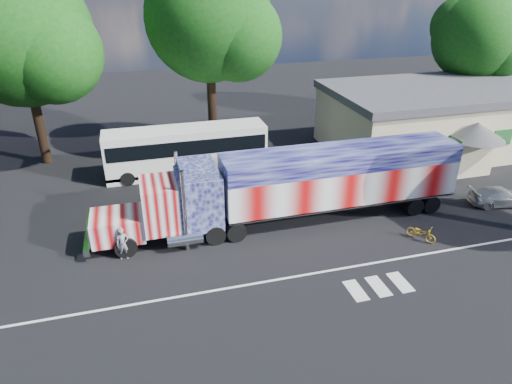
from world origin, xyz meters
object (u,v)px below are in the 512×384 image
object	(u,v)px
tree_n_mid	(211,19)
parked_car	(501,197)
semi_truck	(297,185)
woman	(123,244)
tree_nw_a	(22,35)
bicycle	(421,233)
tree_far_ne	(478,38)
coach_bus	(187,150)

from	to	relation	value
tree_n_mid	parked_car	bearing A→B (deg)	-42.06
semi_truck	woman	world-z (taller)	semi_truck
semi_truck	tree_nw_a	xyz separation A→B (m)	(-15.60, 13.91, 7.15)
bicycle	woman	bearing A→B (deg)	137.04
parked_car	woman	xyz separation A→B (m)	(-23.56, 0.22, 0.32)
woman	semi_truck	bearing A→B (deg)	3.29
bicycle	tree_nw_a	xyz separation A→B (m)	(-21.66, 17.80, 9.12)
tree_n_mid	bicycle	bearing A→B (deg)	-63.00
semi_truck	tree_far_ne	bearing A→B (deg)	31.76
tree_nw_a	woman	bearing A→B (deg)	-70.18
parked_car	tree_far_ne	bearing A→B (deg)	-18.09
coach_bus	bicycle	distance (m)	17.34
parked_car	woman	size ratio (longest dim) A/B	2.21
bicycle	tree_n_mid	size ratio (longest dim) A/B	0.11
semi_truck	tree_nw_a	distance (m)	22.09
semi_truck	parked_car	bearing A→B (deg)	-6.49
coach_bus	tree_n_mid	distance (m)	9.81
semi_truck	tree_far_ne	world-z (taller)	tree_far_ne
tree_n_mid	tree_nw_a	distance (m)	13.22
coach_bus	woman	distance (m)	11.53
semi_truck	coach_bus	xyz separation A→B (m)	(-5.31, 9.14, -0.65)
coach_bus	bicycle	size ratio (longest dim) A/B	6.95
woman	coach_bus	bearing A→B (deg)	61.20
semi_truck	bicycle	bearing A→B (deg)	-32.75
woman	tree_far_ne	bearing A→B (deg)	20.87
semi_truck	coach_bus	distance (m)	10.59
tree_far_ne	tree_nw_a	world-z (taller)	tree_nw_a
woman	tree_n_mid	distance (m)	18.67
semi_truck	parked_car	size ratio (longest dim) A/B	5.53
semi_truck	bicycle	world-z (taller)	semi_truck
bicycle	tree_nw_a	world-z (taller)	tree_nw_a
coach_bus	parked_car	size ratio (longest dim) A/B	2.94
woman	bicycle	xyz separation A→B (m)	(16.17, -2.59, -0.46)
parked_car	tree_nw_a	size ratio (longest dim) A/B	0.27
semi_truck	tree_n_mid	bearing A→B (deg)	100.86
parked_car	semi_truck	bearing A→B (deg)	95.16
semi_truck	tree_n_mid	distance (m)	15.30
bicycle	tree_n_mid	world-z (taller)	tree_n_mid
semi_truck	woman	size ratio (longest dim) A/B	12.20
woman	tree_far_ne	world-z (taller)	tree_far_ne
bicycle	tree_far_ne	size ratio (longest dim) A/B	0.14
coach_bus	bicycle	world-z (taller)	coach_bus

